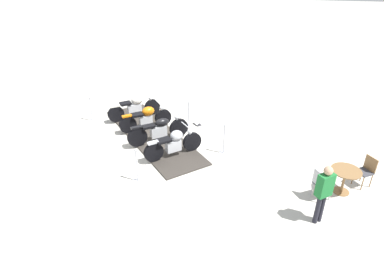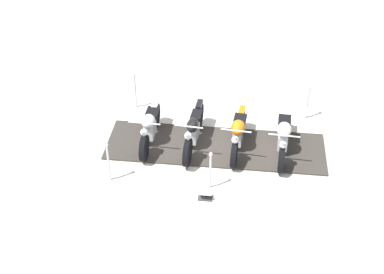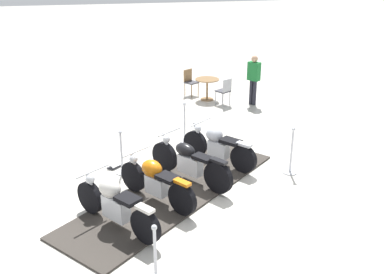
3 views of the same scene
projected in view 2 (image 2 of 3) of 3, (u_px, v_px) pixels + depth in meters
ground_plane at (215, 147)px, 13.61m from camera, size 80.00×80.00×0.00m
display_platform at (215, 147)px, 13.60m from camera, size 5.29×4.85×0.04m
motorcycle_chrome at (150, 127)px, 13.44m from camera, size 1.39×1.69×0.96m
motorcycle_black at (193, 131)px, 13.34m from camera, size 1.44×1.91×1.02m
motorcycle_copper at (238, 133)px, 13.23m from camera, size 1.31×1.74×0.96m
motorcycle_cream at (283, 136)px, 13.12m from camera, size 1.42×1.82×0.95m
stanchion_left_rear at (307, 108)px, 14.41m from camera, size 0.29×0.29×1.05m
stanchion_right_front at (109, 169)px, 12.37m from camera, size 0.32×0.32×1.11m
stanchion_right_mid at (210, 178)px, 12.18m from camera, size 0.34×0.34×1.06m
stanchion_left_front at (136, 98)px, 14.86m from camera, size 0.36×0.36×1.12m
info_placard at (205, 196)px, 12.07m from camera, size 0.38×0.37×0.21m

